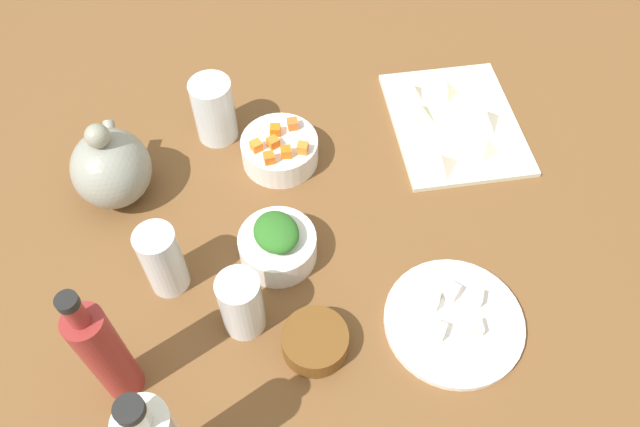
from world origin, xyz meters
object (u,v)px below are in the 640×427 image
Objects in this scene: cutting_board at (455,123)px; bottle_1 at (105,353)px; bowl_small_side at (315,342)px; drinking_glass_1 at (162,260)px; teapot at (111,167)px; drinking_glass_0 at (214,110)px; plate_tofu at (454,322)px; bowl_carrots at (280,150)px; bowl_greens at (278,247)px; drinking_glass_2 at (241,304)px.

cutting_board is 74.74cm from bottle_1.
bottle_1 is (-0.90, 27.77, 9.07)cm from bowl_small_side.
cutting_board is 2.24× the size of drinking_glass_1.
bottle_1 is (-35.45, -1.32, 4.36)cm from teapot.
bottle_1 is 2.08× the size of drinking_glass_0.
plate_tofu is 2.15× the size of bowl_small_side.
teapot reaches higher than cutting_board.
bowl_greens is at bearing 171.69° from bowl_carrots.
drinking_glass_1 is (14.86, 20.96, 4.63)cm from bowl_small_side.
teapot is at bearing 33.73° from drinking_glass_2.
bowl_small_side is at bearing -125.34° from drinking_glass_1.
plate_tofu is 1.29× the size of teapot.
bottle_1 is at bearing 160.29° from drinking_glass_0.
drinking_glass_2 is (6.71, -17.87, -5.04)cm from bottle_1.
bowl_carrots is (-3.11, 34.07, 2.07)cm from cutting_board.
drinking_glass_0 is (46.42, -16.63, -4.76)cm from bottle_1.
bowl_small_side is 12.16cm from drinking_glass_2.
cutting_board is 55.86cm from drinking_glass_2.
plate_tofu is 42.91cm from bowl_carrots.
cutting_board is 43.89cm from bowl_greens.
bowl_carrots is 1.05× the size of drinking_glass_1.
bowl_greens is at bearing -54.03° from bottle_1.
bowl_small_side is at bearing -120.38° from drinking_glass_2.
drinking_glass_1 is 14.32cm from drinking_glass_2.
drinking_glass_1 reaches higher than plate_tofu.
bowl_small_side is at bearing -179.45° from bowl_carrots.
bowl_greens is 1.05× the size of drinking_glass_2.
drinking_glass_2 reaches higher than cutting_board.
bowl_small_side is (-37.17, -0.36, -0.60)cm from bowl_carrots.
teapot is (34.27, 50.56, 6.08)cm from plate_tofu.
bottle_1 is 17.74cm from drinking_glass_1.
bowl_greens is (16.55, 24.80, 1.98)cm from plate_tofu.
bowl_carrots is 1.15× the size of drinking_glass_2.
bowl_small_side is (-16.83, -3.33, -0.62)cm from bowl_greens.
bottle_1 is (-1.18, 49.24, 10.44)cm from plate_tofu.
bottle_1 reaches higher than plate_tofu.
bowl_carrots is 32.96cm from drinking_glass_2.
plate_tofu is 29.88cm from bowl_greens.
drinking_glass_1 is at bearing -23.34° from bottle_1.
bowl_small_side is (-0.28, 21.47, 1.36)cm from plate_tofu.
bowl_greens is at bearing -164.76° from drinking_glass_0.
drinking_glass_1 is at bearing 137.27° from bowl_carrots.
bottle_1 is at bearing 125.97° from bowl_greens.
bowl_greens is (-23.45, 37.04, 2.08)cm from cutting_board.
bottle_1 is at bearing 110.57° from drinking_glass_2.
drinking_glass_0 reaches higher than plate_tofu.
teapot is 0.63× the size of bottle_1.
cutting_board is 63.36cm from teapot.
bowl_small_side is at bearing 140.07° from cutting_board.
cutting_board is 60.60cm from drinking_glass_1.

